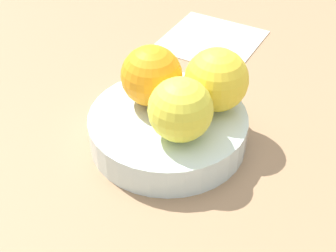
% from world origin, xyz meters
% --- Properties ---
extents(ground_plane, '(1.10, 1.10, 0.02)m').
position_xyz_m(ground_plane, '(0.00, 0.00, -0.01)').
color(ground_plane, '#997551').
extents(fruit_bowl, '(0.17, 0.17, 0.04)m').
position_xyz_m(fruit_bowl, '(0.00, 0.00, 0.02)').
color(fruit_bowl, silver).
rests_on(fruit_bowl, ground_plane).
extents(orange_in_bowl_0, '(0.07, 0.07, 0.07)m').
position_xyz_m(orange_in_bowl_0, '(0.03, -0.01, 0.07)').
color(orange_in_bowl_0, yellow).
rests_on(orange_in_bowl_0, fruit_bowl).
extents(orange_in_bowl_1, '(0.07, 0.07, 0.07)m').
position_xyz_m(orange_in_bowl_1, '(-0.03, -0.00, 0.07)').
color(orange_in_bowl_1, orange).
rests_on(orange_in_bowl_1, fruit_bowl).
extents(orange_in_bowl_2, '(0.07, 0.07, 0.07)m').
position_xyz_m(orange_in_bowl_2, '(0.01, 0.05, 0.07)').
color(orange_in_bowl_2, yellow).
rests_on(orange_in_bowl_2, fruit_bowl).
extents(folded_napkin, '(0.18, 0.18, 0.00)m').
position_xyz_m(folded_napkin, '(-0.15, 0.18, 0.00)').
color(folded_napkin, beige).
rests_on(folded_napkin, ground_plane).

